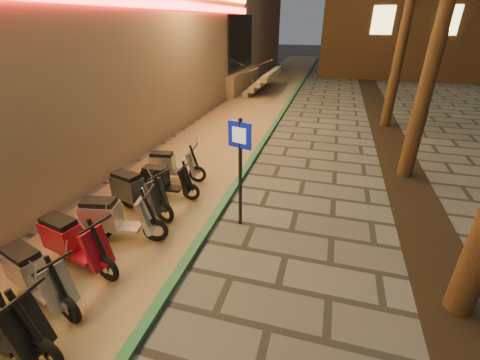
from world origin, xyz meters
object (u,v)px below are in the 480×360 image
(scooter_5, at_px, (35,275))
(scooter_8, at_px, (136,192))
(pedestrian_sign, at_px, (240,159))
(scooter_9, at_px, (164,181))
(scooter_7, at_px, (114,218))
(scooter_6, at_px, (72,242))
(scooter_10, at_px, (171,165))

(scooter_5, relative_size, scooter_8, 0.95)
(scooter_8, bearing_deg, pedestrian_sign, 20.35)
(scooter_9, bearing_deg, scooter_7, -95.22)
(scooter_6, distance_m, scooter_9, 2.76)
(scooter_7, relative_size, scooter_10, 1.10)
(scooter_5, relative_size, scooter_7, 0.97)
(scooter_6, xyz_separation_m, scooter_10, (0.09, 3.61, -0.05))
(scooter_8, distance_m, scooter_10, 1.71)
(pedestrian_sign, xyz_separation_m, scooter_8, (-2.40, -0.20, -1.01))
(scooter_8, bearing_deg, scooter_7, -65.88)
(scooter_5, xyz_separation_m, scooter_9, (0.30, 3.58, -0.05))
(scooter_10, bearing_deg, scooter_9, -83.30)
(pedestrian_sign, relative_size, scooter_6, 1.39)
(scooter_10, bearing_deg, scooter_7, -95.90)
(scooter_6, xyz_separation_m, scooter_9, (0.34, 2.74, -0.07))
(pedestrian_sign, distance_m, scooter_10, 3.03)
(scooter_10, bearing_deg, scooter_8, -99.20)
(scooter_5, relative_size, scooter_6, 0.96)
(scooter_8, xyz_separation_m, scooter_9, (0.25, 0.84, -0.08))
(scooter_6, bearing_deg, scooter_7, 86.65)
(pedestrian_sign, distance_m, scooter_5, 3.97)
(pedestrian_sign, height_order, scooter_10, pedestrian_sign)
(scooter_6, height_order, scooter_8, scooter_8)
(scooter_7, relative_size, scooter_9, 1.15)
(pedestrian_sign, xyz_separation_m, scooter_7, (-2.25, -1.24, -1.02))
(scooter_5, xyz_separation_m, scooter_7, (0.21, 1.71, 0.01))
(scooter_7, xyz_separation_m, scooter_10, (-0.15, 2.75, -0.05))
(pedestrian_sign, height_order, scooter_7, pedestrian_sign)
(scooter_5, bearing_deg, scooter_7, 99.24)
(scooter_6, height_order, scooter_10, scooter_6)
(scooter_10, bearing_deg, scooter_5, -99.79)
(pedestrian_sign, bearing_deg, scooter_9, -178.69)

